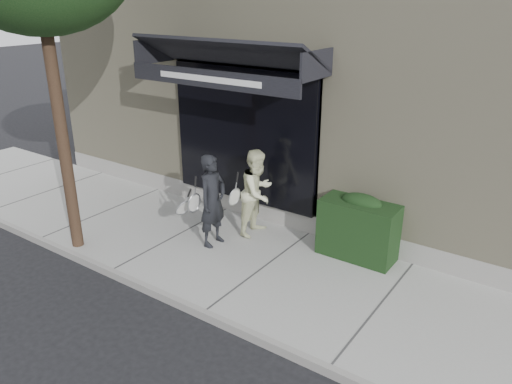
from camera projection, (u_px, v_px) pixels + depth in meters
The scene contains 7 objects.
ground at pixel (265, 272), 8.36m from camera, with size 80.00×80.00×0.00m, color black.
sidewalk at pixel (265, 269), 8.34m from camera, with size 20.00×3.00×0.12m, color #9A9A95.
curb at pixel (204, 314), 7.15m from camera, with size 20.00×0.10×0.14m, color gray.
building_facade at pixel (389, 71), 11.12m from camera, with size 14.30×8.04×5.64m.
hedge at pixel (359, 227), 8.48m from camera, with size 1.30×0.70×1.14m.
pedestrian_front at pixel (212, 201), 8.77m from camera, with size 0.78×0.75×1.68m.
pedestrian_back at pixel (258, 192), 9.20m from camera, with size 0.73×0.85×1.63m.
Camera 1 is at (4.04, -6.03, 4.36)m, focal length 35.00 mm.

